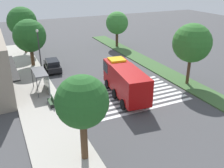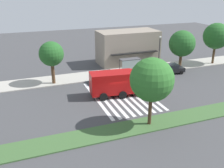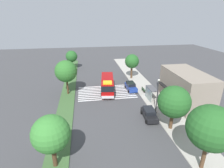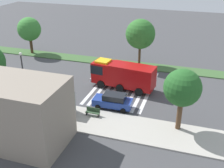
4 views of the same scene
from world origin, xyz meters
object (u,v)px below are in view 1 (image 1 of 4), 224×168
object	(u,v)px
street_lamp	(39,49)
median_tree_west	(192,43)
sidewalk_tree_far_west	(82,102)
median_tree_center	(117,23)
parked_car_west	(79,100)
bench_near_shelter	(52,101)
sidewalk_tree_east	(22,22)
sidewalk_tree_center	(30,36)
parked_car_mid	(52,65)
bus_stop_shelter	(43,77)
fire_truck	(124,79)

from	to	relation	value
street_lamp	median_tree_west	size ratio (longest dim) A/B	0.83
sidewalk_tree_far_west	median_tree_center	bearing A→B (deg)	-30.43
parked_car_west	median_tree_west	world-z (taller)	median_tree_west
sidewalk_tree_far_west	street_lamp	bearing A→B (deg)	-1.24
bench_near_shelter	median_tree_west	world-z (taller)	median_tree_west
parked_car_west	sidewalk_tree_east	size ratio (longest dim) A/B	0.59
median_tree_west	sidewalk_tree_far_west	bearing A→B (deg)	115.67
sidewalk_tree_far_west	sidewalk_tree_center	size ratio (longest dim) A/B	0.96
parked_car_mid	median_tree_west	world-z (taller)	median_tree_west
median_tree_west	bus_stop_shelter	bearing A→B (deg)	72.02
street_lamp	sidewalk_tree_center	distance (m)	4.99
bus_stop_shelter	parked_car_mid	bearing A→B (deg)	-20.94
parked_car_mid	bench_near_shelter	world-z (taller)	parked_car_mid
fire_truck	sidewalk_tree_center	world-z (taller)	sidewalk_tree_center
sidewalk_tree_center	median_tree_west	xyz separation A→B (m)	(-15.45, -16.46, 0.68)
parked_car_mid	sidewalk_tree_far_west	world-z (taller)	sidewalk_tree_far_west
street_lamp	fire_truck	bearing A→B (deg)	-143.64
parked_car_west	street_lamp	world-z (taller)	street_lamp
parked_car_mid	sidewalk_tree_far_west	bearing A→B (deg)	177.05
bench_near_shelter	sidewalk_tree_far_west	size ratio (longest dim) A/B	0.24
bench_near_shelter	sidewalk_tree_far_west	xyz separation A→B (m)	(-9.37, -0.36, 4.20)
fire_truck	sidewalk_tree_east	world-z (taller)	sidewalk_tree_east
bench_near_shelter	street_lamp	bearing A→B (deg)	-4.75
bus_stop_shelter	sidewalk_tree_east	distance (m)	17.99
sidewalk_tree_center	median_tree_center	xyz separation A→B (m)	(4.68, -16.46, -0.11)
fire_truck	median_tree_west	size ratio (longest dim) A/B	1.20
parked_car_west	bus_stop_shelter	xyz separation A→B (m)	(5.56, 2.54, 0.96)
sidewalk_tree_east	bus_stop_shelter	bearing A→B (deg)	178.91
bench_near_shelter	fire_truck	bearing A→B (deg)	-96.44
fire_truck	parked_car_mid	xyz separation A→B (m)	(11.53, 5.57, -1.12)
bus_stop_shelter	sidewalk_tree_center	xyz separation A→B (m)	(9.99, -0.34, 2.74)
bus_stop_shelter	bench_near_shelter	xyz separation A→B (m)	(-4.00, 0.02, -1.30)
bus_stop_shelter	street_lamp	size ratio (longest dim) A/B	0.56
sidewalk_tree_center	sidewalk_tree_east	world-z (taller)	sidewalk_tree_east
parked_car_mid	fire_truck	bearing A→B (deg)	-150.92
fire_truck	sidewalk_tree_center	bearing A→B (deg)	34.42
bench_near_shelter	sidewalk_tree_east	bearing A→B (deg)	-0.94
fire_truck	sidewalk_tree_far_west	bearing A→B (deg)	144.35
parked_car_west	median_tree_west	size ratio (longest dim) A/B	0.62
sidewalk_tree_center	median_tree_center	bearing A→B (deg)	-74.15
bus_stop_shelter	sidewalk_tree_far_west	size ratio (longest dim) A/B	0.53
parked_car_mid	median_tree_center	size ratio (longest dim) A/B	0.70
parked_car_mid	sidewalk_tree_center	xyz separation A→B (m)	(3.38, 2.20, 3.75)
parked_car_mid	parked_car_west	bearing A→B (deg)	-176.65
parked_car_mid	median_tree_center	distance (m)	16.78
fire_truck	street_lamp	size ratio (longest dim) A/B	1.44
parked_car_mid	median_tree_center	world-z (taller)	median_tree_center
bench_near_shelter	street_lamp	distance (m)	9.67
bus_stop_shelter	median_tree_center	distance (m)	22.46
bench_near_shelter	sidewalk_tree_far_west	distance (m)	10.27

